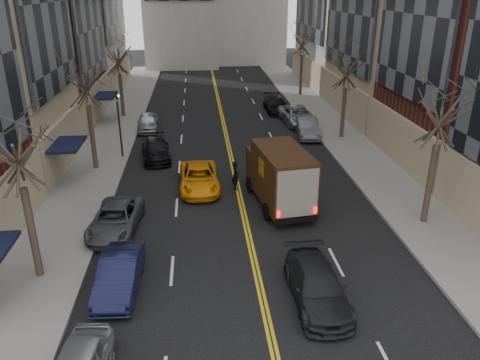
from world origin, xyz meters
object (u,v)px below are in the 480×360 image
object	(u,v)px
taxi	(199,178)
pedestrian	(235,175)
ups_truck	(279,176)
observer_sedan	(317,286)

from	to	relation	value
taxi	pedestrian	world-z (taller)	pedestrian
ups_truck	pedestrian	distance (m)	3.23
ups_truck	pedestrian	world-z (taller)	ups_truck
taxi	pedestrian	xyz separation A→B (m)	(2.09, -0.24, 0.19)
ups_truck	taxi	distance (m)	5.02
taxi	pedestrian	distance (m)	2.11
ups_truck	taxi	size ratio (longest dim) A/B	1.30
observer_sedan	pedestrian	world-z (taller)	pedestrian
ups_truck	taxi	bearing A→B (deg)	141.28
taxi	ups_truck	bearing A→B (deg)	-32.52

